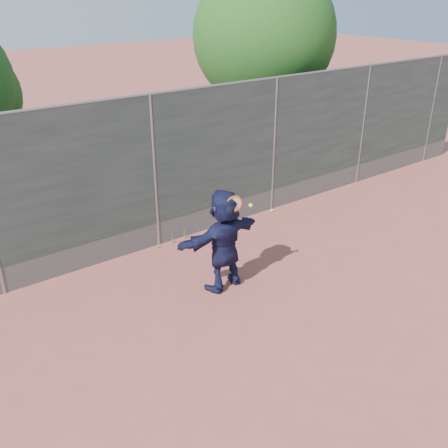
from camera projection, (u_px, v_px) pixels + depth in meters
ground at (274, 331)px, 7.55m from camera, size 80.00×80.00×0.00m
player at (224, 240)px, 8.32m from camera, size 1.69×0.66×1.79m
ball_ground at (272, 210)px, 11.52m from camera, size 0.07×0.07×0.07m
fence at (154, 170)px, 9.41m from camera, size 20.00×0.06×3.03m
swing_action at (235, 205)px, 7.92m from camera, size 0.53×0.13×0.51m
tree_right at (268, 39)px, 12.72m from camera, size 3.78×3.60×5.39m
weed_clump at (174, 236)px, 10.11m from camera, size 0.68×0.07×0.30m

